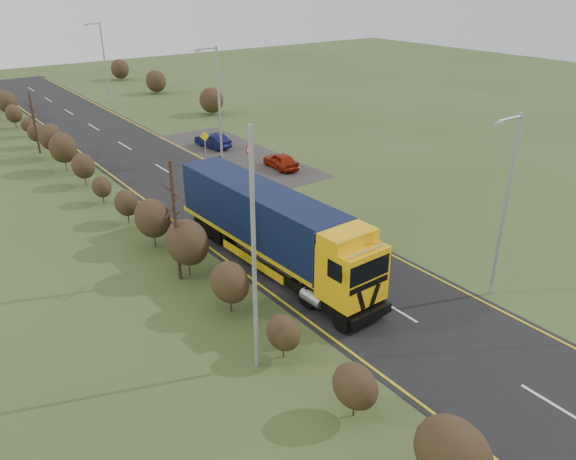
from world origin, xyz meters
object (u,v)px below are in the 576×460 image
(car_red_hatchback, at_px, (281,161))
(streetlight_near, at_px, (505,201))
(lorry, at_px, (273,225))
(car_blue_sedan, at_px, (213,141))
(speed_sign, at_px, (250,155))

(car_red_hatchback, distance_m, streetlight_near, 21.43)
(lorry, distance_m, car_red_hatchback, 15.78)
(car_blue_sedan, relative_size, speed_sign, 1.49)
(lorry, relative_size, car_blue_sedan, 3.90)
(streetlight_near, bearing_deg, car_blue_sedan, 87.06)
(lorry, distance_m, speed_sign, 13.60)
(car_red_hatchback, bearing_deg, car_blue_sedan, -76.09)
(lorry, relative_size, speed_sign, 5.81)
(car_blue_sedan, bearing_deg, speed_sign, 70.48)
(car_red_hatchback, relative_size, car_blue_sedan, 0.96)
(speed_sign, bearing_deg, streetlight_near, -89.42)
(lorry, bearing_deg, car_red_hatchback, 51.00)
(car_blue_sedan, xyz_separation_m, speed_sign, (-1.69, -8.59, 1.14))
(streetlight_near, relative_size, speed_sign, 3.44)
(lorry, xyz_separation_m, car_red_hatchback, (9.42, 12.55, -1.66))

